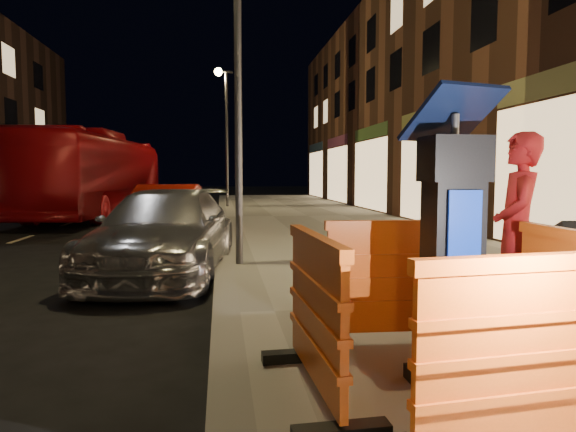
{
  "coord_description": "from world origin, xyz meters",
  "views": [
    {
      "loc": [
        -0.04,
        -5.44,
        1.64
      ],
      "look_at": [
        0.8,
        1.0,
        1.1
      ],
      "focal_mm": 32.0,
      "sensor_mm": 36.0,
      "label": 1
    }
  ],
  "objects": [
    {
      "name": "barrier_bldgside",
      "position": [
        2.48,
        -2.12,
        0.69
      ],
      "size": [
        0.59,
        1.4,
        1.09
      ],
      "primitive_type": "cube",
      "rotation": [
        0.0,
        0.0,
        1.56
      ],
      "color": "#DE5615",
      "rests_on": "sidewalk"
    },
    {
      "name": "car_silver",
      "position": [
        -0.96,
        3.08,
        0.0
      ],
      "size": [
        2.46,
        4.91,
        1.37
      ],
      "primitive_type": "imported",
      "rotation": [
        0.0,
        0.0,
        -0.12
      ],
      "color": "#B8B8BD",
      "rests_on": "ground"
    },
    {
      "name": "barrier_back",
      "position": [
        1.53,
        -1.17,
        0.69
      ],
      "size": [
        1.41,
        0.62,
        1.09
      ],
      "primitive_type": "cube",
      "rotation": [
        0.0,
        0.0,
        -0.03
      ],
      "color": "#DE5615",
      "rests_on": "sidewalk"
    },
    {
      "name": "car_red",
      "position": [
        -1.37,
        7.31,
        0.0
      ],
      "size": [
        1.79,
        4.26,
        1.37
      ],
      "primitive_type": "imported",
      "rotation": [
        0.0,
        0.0,
        -0.08
      ],
      "color": "maroon",
      "rests_on": "ground"
    },
    {
      "name": "bus_doubledecker",
      "position": [
        -4.74,
        14.47,
        0.0
      ],
      "size": [
        3.44,
        11.36,
        3.12
      ],
      "primitive_type": "imported",
      "rotation": [
        0.0,
        0.0,
        -0.07
      ],
      "color": "maroon",
      "rests_on": "ground"
    },
    {
      "name": "sidewalk",
      "position": [
        3.0,
        0.0,
        0.07
      ],
      "size": [
        6.0,
        60.0,
        0.15
      ],
      "primitive_type": "cube",
      "color": "gray",
      "rests_on": "ground"
    },
    {
      "name": "parking_kiosk",
      "position": [
        1.53,
        -2.12,
        1.12
      ],
      "size": [
        0.63,
        0.63,
        1.95
      ],
      "primitive_type": "cube",
      "rotation": [
        0.0,
        0.0,
        0.02
      ],
      "color": "black",
      "rests_on": "sidewalk"
    },
    {
      "name": "man",
      "position": [
        2.79,
        -0.85,
        1.09
      ],
      "size": [
        0.7,
        0.81,
        1.89
      ],
      "primitive_type": "imported",
      "rotation": [
        0.0,
        0.0,
        -2.01
      ],
      "color": "#B11A1F",
      "rests_on": "sidewalk"
    },
    {
      "name": "barrier_kerbside",
      "position": [
        0.58,
        -2.12,
        0.69
      ],
      "size": [
        0.65,
        1.42,
        1.09
      ],
      "primitive_type": "cube",
      "rotation": [
        0.0,
        0.0,
        1.63
      ],
      "color": "#DE5615",
      "rests_on": "sidewalk"
    },
    {
      "name": "street_lamp_far",
      "position": [
        0.25,
        18.0,
        3.15
      ],
      "size": [
        0.12,
        0.12,
        6.0
      ],
      "primitive_type": "cylinder",
      "color": "#3F3F44",
      "rests_on": "sidewalk"
    },
    {
      "name": "barrier_front",
      "position": [
        1.53,
        -3.07,
        0.69
      ],
      "size": [
        1.45,
        0.72,
        1.09
      ],
      "primitive_type": "cube",
      "rotation": [
        0.0,
        0.0,
        0.11
      ],
      "color": "#DE5615",
      "rests_on": "sidewalk"
    },
    {
      "name": "street_lamp_mid",
      "position": [
        0.25,
        3.0,
        3.15
      ],
      "size": [
        0.12,
        0.12,
        6.0
      ],
      "primitive_type": "cylinder",
      "color": "#3F3F44",
      "rests_on": "sidewalk"
    },
    {
      "name": "kerb",
      "position": [
        0.0,
        0.0,
        0.07
      ],
      "size": [
        0.3,
        60.0,
        0.15
      ],
      "primitive_type": "cube",
      "color": "slate",
      "rests_on": "ground"
    },
    {
      "name": "ground_plane",
      "position": [
        0.0,
        0.0,
        0.0
      ],
      "size": [
        120.0,
        120.0,
        0.0
      ],
      "primitive_type": "plane",
      "color": "black",
      "rests_on": "ground"
    }
  ]
}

